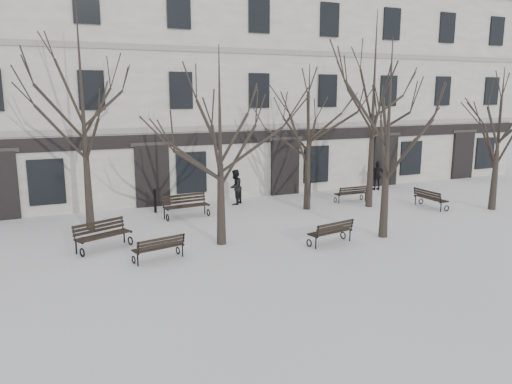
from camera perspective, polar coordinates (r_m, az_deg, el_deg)
ground at (r=18.13m, az=4.94°, el=-5.73°), size 100.00×100.00×0.00m
building at (r=29.35m, az=-7.42°, el=11.61°), size 40.40×10.20×11.40m
tree_1 at (r=17.13m, az=-4.16°, el=7.91°), size 4.81×4.81×6.87m
tree_2 at (r=18.60m, az=14.95°, el=8.47°), size 5.04×5.04×7.20m
tree_3 at (r=24.99m, az=26.09°, el=7.20°), size 4.49×4.49×6.42m
tree_4 at (r=20.10m, az=-19.34°, el=11.29°), size 6.17×6.17×8.82m
tree_5 at (r=22.70m, az=6.03°, el=8.15°), size 4.57×4.57×6.53m
tree_6 at (r=23.65m, az=13.34°, el=11.63°), size 6.23×6.23×8.89m
bench_0 at (r=17.93m, az=-17.14°, el=-4.63°), size 2.02×1.38×0.97m
bench_1 at (r=16.30m, az=-11.02°, el=-6.20°), size 1.72×0.94×0.83m
bench_2 at (r=17.88m, az=8.60°, el=-4.47°), size 1.81×0.94×0.87m
bench_3 at (r=21.71m, az=-8.02°, el=-1.48°), size 2.02×0.88×0.99m
bench_4 at (r=24.99m, az=10.83°, el=-0.12°), size 1.63×0.61×0.81m
bench_5 at (r=24.61m, az=19.26°, el=-0.65°), size 0.64×1.75×0.88m
bollard_a at (r=22.78m, az=-11.46°, el=-0.87°), size 0.14×0.14×1.10m
bollard_b at (r=25.52m, az=6.17°, el=0.44°), size 0.13×0.13×0.98m
pedestrian_b at (r=24.12m, az=-2.39°, el=-1.41°), size 1.04×1.03×1.69m
pedestrian_c at (r=28.46m, az=13.61°, el=0.23°), size 1.00×0.61×1.60m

